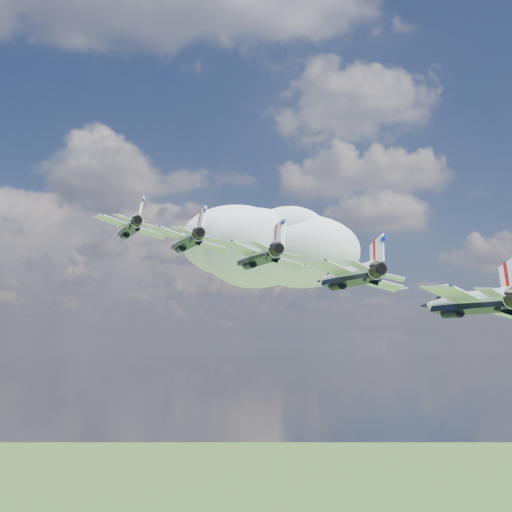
# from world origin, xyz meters

# --- Properties ---
(cloud_far) EXTENTS (68.66, 53.95, 26.97)m
(cloud_far) POSITION_xyz_m (16.23, 239.06, 175.75)
(cloud_far) COLOR white
(jet_0) EXTENTS (14.47, 16.66, 6.44)m
(jet_0) POSITION_xyz_m (-5.78, 30.27, 150.10)
(jet_0) COLOR silver
(jet_1) EXTENTS (14.47, 16.66, 6.44)m
(jet_1) POSITION_xyz_m (3.17, 20.98, 146.93)
(jet_1) COLOR silver
(jet_2) EXTENTS (14.47, 16.66, 6.44)m
(jet_2) POSITION_xyz_m (12.12, 11.70, 143.76)
(jet_2) COLOR white
(jet_3) EXTENTS (14.47, 16.66, 6.44)m
(jet_3) POSITION_xyz_m (21.06, 2.41, 140.59)
(jet_3) COLOR silver
(jet_4) EXTENTS (14.47, 16.66, 6.44)m
(jet_4) POSITION_xyz_m (30.01, -6.88, 137.41)
(jet_4) COLOR white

